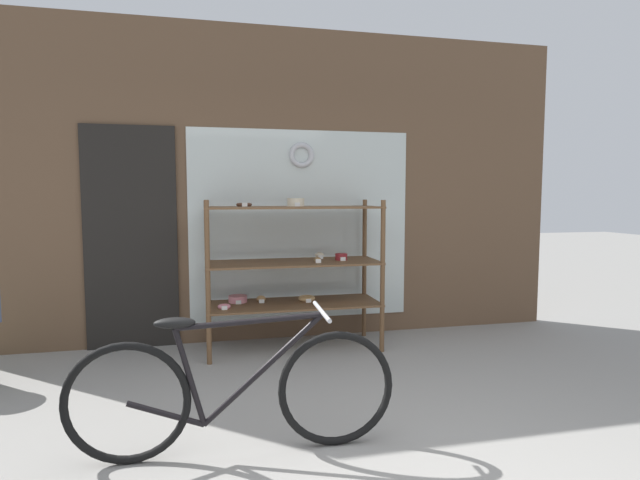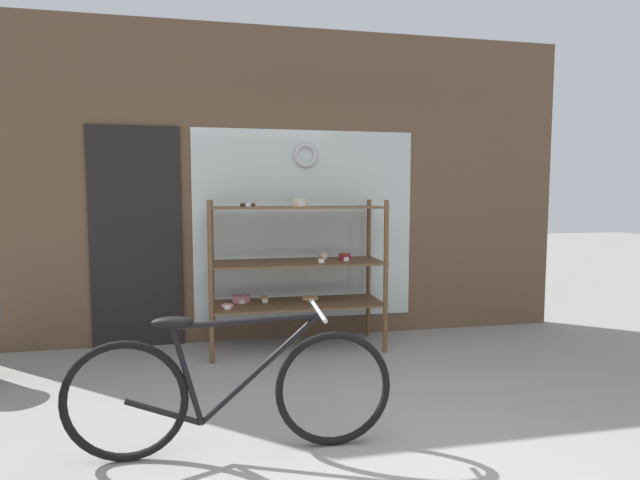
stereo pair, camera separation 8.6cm
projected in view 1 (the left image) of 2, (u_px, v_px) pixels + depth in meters
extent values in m
cube|color=brown|center=(281.00, 186.00, 5.01)|extent=(5.93, 0.08, 3.09)
cube|color=silver|center=(302.00, 225.00, 5.04)|extent=(2.23, 0.02, 1.90)
cube|color=black|center=(131.00, 238.00, 4.69)|extent=(0.84, 0.03, 2.10)
torus|color=#B7B7BC|center=(302.00, 155.00, 4.97)|extent=(0.26, 0.06, 0.26)
cylinder|color=brown|center=(208.00, 283.00, 4.24)|extent=(0.04, 0.04, 1.41)
cylinder|color=brown|center=(383.00, 277.00, 4.58)|extent=(0.04, 0.04, 1.41)
cylinder|color=brown|center=(208.00, 274.00, 4.77)|extent=(0.04, 0.04, 1.41)
cylinder|color=brown|center=(364.00, 268.00, 5.11)|extent=(0.04, 0.04, 1.41)
cube|color=brown|center=(294.00, 304.00, 4.70)|extent=(1.61, 0.59, 0.02)
cube|color=brown|center=(293.00, 263.00, 4.66)|extent=(1.61, 0.59, 0.02)
cube|color=brown|center=(293.00, 207.00, 4.62)|extent=(1.61, 0.59, 0.02)
cylinder|color=maroon|center=(341.00, 257.00, 4.78)|extent=(0.12, 0.12, 0.06)
cube|color=white|center=(343.00, 259.00, 4.72)|extent=(0.05, 0.00, 0.04)
ellipsoid|color=beige|center=(320.00, 255.00, 4.92)|extent=(0.09, 0.08, 0.06)
cube|color=white|center=(321.00, 257.00, 4.87)|extent=(0.05, 0.00, 0.04)
cylinder|color=beige|center=(296.00, 202.00, 4.73)|extent=(0.16, 0.16, 0.08)
cube|color=white|center=(297.00, 204.00, 4.65)|extent=(0.05, 0.00, 0.04)
cylinder|color=pink|center=(238.00, 299.00, 4.73)|extent=(0.18, 0.18, 0.06)
cube|color=white|center=(239.00, 302.00, 4.64)|extent=(0.05, 0.00, 0.04)
ellipsoid|color=brown|center=(317.00, 260.00, 4.61)|extent=(0.07, 0.06, 0.05)
cube|color=white|center=(318.00, 261.00, 4.57)|extent=(0.05, 0.00, 0.04)
ellipsoid|color=#AD7F4C|center=(261.00, 299.00, 4.73)|extent=(0.09, 0.08, 0.06)
cube|color=white|center=(262.00, 301.00, 4.68)|extent=(0.05, 0.00, 0.04)
torus|color=pink|center=(224.00, 306.00, 4.47)|extent=(0.12, 0.12, 0.03)
cube|color=white|center=(224.00, 308.00, 4.40)|extent=(0.05, 0.00, 0.04)
torus|color=#4C2D1E|center=(244.00, 205.00, 4.65)|extent=(0.15, 0.15, 0.03)
cube|color=white|center=(245.00, 205.00, 4.58)|extent=(0.05, 0.00, 0.04)
torus|color=tan|center=(307.00, 298.00, 4.79)|extent=(0.16, 0.16, 0.05)
cube|color=white|center=(309.00, 301.00, 4.71)|extent=(0.05, 0.00, 0.04)
torus|color=black|center=(127.00, 403.00, 2.67)|extent=(0.68, 0.07, 0.67)
torus|color=black|center=(336.00, 388.00, 2.88)|extent=(0.68, 0.07, 0.67)
cylinder|color=black|center=(264.00, 369.00, 2.79)|extent=(0.68, 0.06, 0.61)
cylinder|color=black|center=(250.00, 321.00, 2.75)|extent=(0.81, 0.07, 0.07)
cylinder|color=black|center=(190.00, 377.00, 2.72)|extent=(0.18, 0.04, 0.56)
cylinder|color=black|center=(166.00, 414.00, 2.71)|extent=(0.41, 0.05, 0.18)
ellipsoid|color=black|center=(175.00, 323.00, 2.68)|extent=(0.22, 0.10, 0.06)
cylinder|color=#B2B2B7|center=(322.00, 311.00, 2.82)|extent=(0.04, 0.46, 0.02)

